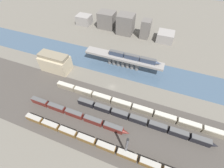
{
  "coord_description": "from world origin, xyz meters",
  "views": [
    {
      "loc": [
        23.41,
        -62.13,
        76.73
      ],
      "look_at": [
        0.0,
        -0.6,
        3.52
      ],
      "focal_mm": 24.0,
      "sensor_mm": 36.0,
      "label": 1
    }
  ],
  "objects": [
    {
      "name": "railbed_yard",
      "position": [
        0.0,
        -24.0,
        0.0
      ],
      "size": [
        280.0,
        42.0,
        0.01
      ],
      "primitive_type": "cube",
      "color": "#423D38",
      "rests_on": "ground"
    },
    {
      "name": "train_yard_far",
      "position": [
        23.58,
        -19.05,
        1.99
      ],
      "size": [
        77.58,
        2.94,
        4.04
      ],
      "color": "black",
      "rests_on": "ground"
    },
    {
      "name": "city_block_left",
      "position": [
        -34.5,
        75.38,
        7.82
      ],
      "size": [
        16.27,
        13.42,
        15.64
      ],
      "primitive_type": "cube",
      "color": "#605B56",
      "rests_on": "ground"
    },
    {
      "name": "city_block_center",
      "position": [
        -13.46,
        71.29,
        9.0
      ],
      "size": [
        15.07,
        13.81,
        17.99
      ],
      "primitive_type": "cube",
      "color": "#605B56",
      "rests_on": "ground"
    },
    {
      "name": "city_block_far_right",
      "position": [
        25.01,
        70.68,
        4.15
      ],
      "size": [
        14.32,
        13.87,
        8.31
      ],
      "primitive_type": "cube",
      "color": "gray",
      "rests_on": "ground"
    },
    {
      "name": "city_block_right",
      "position": [
        6.13,
        70.07,
        8.3
      ],
      "size": [
        8.11,
        9.59,
        16.59
      ],
      "primitive_type": "cube",
      "color": "#605B56",
      "rests_on": "ground"
    },
    {
      "name": "train_yard_mid",
      "position": [
        -11.36,
        -28.3,
        1.97
      ],
      "size": [
        62.05,
        2.78,
        4.01
      ],
      "color": "#5B1E19",
      "rests_on": "ground"
    },
    {
      "name": "train_yard_near",
      "position": [
        7.1,
        -38.9,
        1.91
      ],
      "size": [
        88.16,
        2.74,
        3.88
      ],
      "color": "brown",
      "rests_on": "ground"
    },
    {
      "name": "warehouse_building",
      "position": [
        -45.09,
        1.95,
        6.46
      ],
      "size": [
        21.46,
        11.13,
        13.59
      ],
      "color": "tan",
      "rests_on": "ground"
    },
    {
      "name": "train_on_bridge",
      "position": [
        7.51,
        22.79,
        10.55
      ],
      "size": [
        37.78,
        2.7,
        3.58
      ],
      "color": "#2D384C",
      "rests_on": "bridge"
    },
    {
      "name": "train_yard_outer",
      "position": [
        18.17,
        -11.97,
        1.94
      ],
      "size": [
        106.46,
        3.0,
        3.94
      ],
      "color": "gray",
      "rests_on": "ground"
    },
    {
      "name": "ground_plane",
      "position": [
        0.0,
        0.0,
        0.0
      ],
      "size": [
        400.0,
        400.0,
        0.0
      ],
      "primitive_type": "plane",
      "color": "#666056"
    },
    {
      "name": "bridge",
      "position": [
        -0.0,
        22.79,
        6.29
      ],
      "size": [
        58.86,
        7.6,
        8.8
      ],
      "color": "gray",
      "rests_on": "ground"
    },
    {
      "name": "river_water",
      "position": [
        0.0,
        22.79,
        0.0
      ],
      "size": [
        320.0,
        25.28,
        0.01
      ],
      "primitive_type": "cube",
      "color": "#3D5166",
      "rests_on": "ground"
    },
    {
      "name": "signal_tower",
      "position": [
        20.95,
        -37.53,
        8.2
      ],
      "size": [
        1.07,
        1.07,
        16.84
      ],
      "color": "#4C4C51",
      "rests_on": "ground"
    },
    {
      "name": "city_block_far_left",
      "position": [
        -59.77,
        73.47,
        4.68
      ],
      "size": [
        14.7,
        11.77,
        9.37
      ],
      "primitive_type": "cube",
      "color": "gray",
      "rests_on": "ground"
    }
  ]
}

